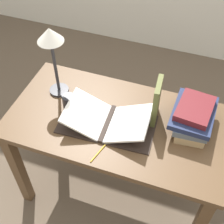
{
  "coord_description": "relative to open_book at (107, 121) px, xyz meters",
  "views": [
    {
      "loc": [
        0.35,
        -1.08,
        2.08
      ],
      "look_at": [
        -0.03,
        -0.02,
        0.84
      ],
      "focal_mm": 50.0,
      "sensor_mm": 36.0,
      "label": 1
    }
  ],
  "objects": [
    {
      "name": "reading_lamp",
      "position": [
        -0.37,
        0.15,
        0.31
      ],
      "size": [
        0.14,
        0.14,
        0.44
      ],
      "color": "#2D2D33",
      "rests_on": "reading_desk"
    },
    {
      "name": "coffee_mug",
      "position": [
        -0.25,
        0.05,
        0.02
      ],
      "size": [
        0.08,
        0.09,
        0.09
      ],
      "rotation": [
        0.0,
        0.0,
        0.85
      ],
      "color": "#28282D",
      "rests_on": "reading_desk"
    },
    {
      "name": "book_stack_tall",
      "position": [
        0.43,
        0.15,
        0.04
      ],
      "size": [
        0.22,
        0.31,
        0.15
      ],
      "color": "tan",
      "rests_on": "reading_desk"
    },
    {
      "name": "open_book",
      "position": [
        0.0,
        0.0,
        0.0
      ],
      "size": [
        0.53,
        0.3,
        0.11
      ],
      "rotation": [
        0.0,
        0.0,
        0.05
      ],
      "color": "black",
      "rests_on": "reading_desk"
    },
    {
      "name": "reading_desk",
      "position": [
        0.04,
        0.05,
        -0.15
      ],
      "size": [
        1.23,
        0.65,
        0.76
      ],
      "color": "brown",
      "rests_on": "ground_plane"
    },
    {
      "name": "book_standing_upright",
      "position": [
        0.23,
        0.13,
        0.1
      ],
      "size": [
        0.04,
        0.15,
        0.26
      ],
      "rotation": [
        0.0,
        0.0,
        0.08
      ],
      "color": "brown",
      "rests_on": "reading_desk"
    },
    {
      "name": "ground_plane",
      "position": [
        0.04,
        0.05,
        -0.79
      ],
      "size": [
        12.0,
        12.0,
        0.0
      ],
      "primitive_type": "plane",
      "color": "brown"
    },
    {
      "name": "pencil",
      "position": [
        0.03,
        -0.18,
        -0.03
      ],
      "size": [
        0.05,
        0.15,
        0.01
      ],
      "rotation": [
        0.0,
        0.0,
        -0.26
      ],
      "color": "gold",
      "rests_on": "reading_desk"
    }
  ]
}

